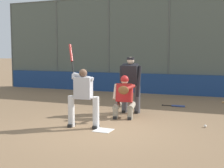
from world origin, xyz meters
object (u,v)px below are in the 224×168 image
at_px(batter_at_plate, 83,96).
at_px(catcher_behind_plate, 124,96).
at_px(baseball_loose, 205,126).
at_px(umpire_home, 131,83).
at_px(spare_bat_by_padding, 176,106).

xyz_separation_m(batter_at_plate, catcher_behind_plate, (-0.56, -1.50, -0.17)).
distance_m(catcher_behind_plate, baseball_loose, 2.44).
bearing_deg(baseball_loose, umpire_home, -25.08).
relative_size(catcher_behind_plate, umpire_home, 0.70).
height_order(batter_at_plate, catcher_behind_plate, batter_at_plate).
relative_size(batter_at_plate, baseball_loose, 28.86).
bearing_deg(spare_bat_by_padding, catcher_behind_plate, -114.89).
height_order(umpire_home, spare_bat_by_padding, umpire_home).
xyz_separation_m(umpire_home, spare_bat_by_padding, (-1.15, -1.67, -0.92)).
height_order(spare_bat_by_padding, baseball_loose, baseball_loose).
xyz_separation_m(catcher_behind_plate, umpire_home, (0.07, -0.79, 0.31)).
distance_m(batter_at_plate, catcher_behind_plate, 1.61).
bearing_deg(batter_at_plate, spare_bat_by_padding, -118.95).
height_order(batter_at_plate, umpire_home, batter_at_plate).
bearing_deg(catcher_behind_plate, baseball_loose, 162.95).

